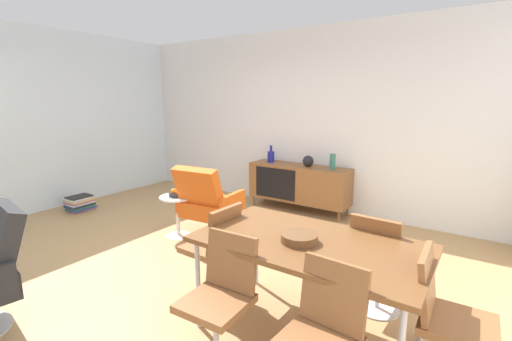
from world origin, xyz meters
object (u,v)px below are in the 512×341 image
at_px(dining_chair_back_right, 378,259).
at_px(fruit_bowl, 177,193).
at_px(dining_chair_far_end, 446,318).
at_px(dining_chair_front_left, 221,296).
at_px(lounge_chair_red, 207,202).
at_px(dining_table, 309,246).
at_px(sideboard, 299,183).
at_px(wooden_bowl_on_table, 299,238).
at_px(vase_ceramic_small, 271,156).
at_px(vase_cobalt, 308,161).
at_px(vase_sculptural_dark, 333,162).
at_px(side_table_round, 178,211).
at_px(magazine_stack, 80,203).
at_px(dining_chair_front_right, 322,337).
at_px(dining_chair_near_window, 215,247).

bearing_deg(dining_chair_back_right, fruit_bowl, 174.15).
relative_size(dining_chair_far_end, dining_chair_front_left, 1.00).
xyz_separation_m(dining_chair_far_end, lounge_chair_red, (-2.75, 0.98, -0.00)).
bearing_deg(dining_table, sideboard, 118.64).
xyz_separation_m(wooden_bowl_on_table, dining_chair_far_end, (0.94, 0.06, -0.30)).
height_order(sideboard, vase_ceramic_small, vase_ceramic_small).
height_order(vase_cobalt, dining_chair_front_left, vase_cobalt).
bearing_deg(vase_ceramic_small, vase_cobalt, 0.00).
relative_size(vase_sculptural_dark, side_table_round, 0.44).
height_order(sideboard, magazine_stack, sideboard).
height_order(dining_chair_front_right, fruit_bowl, dining_chair_front_right).
xyz_separation_m(dining_chair_front_right, fruit_bowl, (-2.58, 1.38, 0.09)).
xyz_separation_m(dining_table, magazine_stack, (-4.28, 0.67, -0.58)).
distance_m(vase_cobalt, vase_sculptural_dark, 0.39).
relative_size(dining_chair_near_window, side_table_round, 1.65).
bearing_deg(dining_chair_front_right, fruit_bowl, 151.86).
xyz_separation_m(dining_chair_front_right, dining_chair_front_left, (-0.71, 0.00, 0.00)).
distance_m(sideboard, wooden_bowl_on_table, 3.04).
bearing_deg(wooden_bowl_on_table, vase_cobalt, 114.64).
xyz_separation_m(sideboard, side_table_round, (-0.80, -1.80, -0.12)).
height_order(vase_cobalt, dining_chair_back_right, vase_cobalt).
relative_size(wooden_bowl_on_table, dining_chair_near_window, 0.30).
xyz_separation_m(dining_chair_back_right, dining_chair_front_right, (0.01, -1.12, 0.00)).
relative_size(wooden_bowl_on_table, dining_chair_front_left, 0.30).
height_order(dining_table, wooden_bowl_on_table, wooden_bowl_on_table).
relative_size(dining_table, dining_chair_front_right, 1.87).
relative_size(dining_chair_front_left, lounge_chair_red, 0.90).
bearing_deg(fruit_bowl, vase_cobalt, 62.25).
bearing_deg(dining_chair_near_window, dining_chair_back_right, 24.41).
height_order(sideboard, vase_cobalt, vase_cobalt).
height_order(vase_ceramic_small, dining_chair_front_right, vase_ceramic_small).
distance_m(sideboard, dining_chair_back_right, 2.73).
distance_m(dining_chair_back_right, side_table_round, 2.59).
relative_size(sideboard, fruit_bowl, 8.00).
bearing_deg(dining_chair_near_window, side_table_round, 148.42).
height_order(dining_chair_back_right, lounge_chair_red, lounge_chair_red).
bearing_deg(dining_chair_front_right, vase_cobalt, 117.18).
distance_m(dining_chair_near_window, side_table_round, 1.58).
relative_size(vase_sculptural_dark, wooden_bowl_on_table, 0.88).
bearing_deg(dining_chair_front_left, fruit_bowl, 143.64).
bearing_deg(vase_sculptural_dark, fruit_bowl, -126.61).
xyz_separation_m(sideboard, dining_chair_near_window, (0.54, -2.63, 0.03)).
bearing_deg(dining_chair_front_left, lounge_chair_red, 134.43).
distance_m(dining_table, wooden_bowl_on_table, 0.11).
relative_size(vase_ceramic_small, fruit_bowl, 1.38).
xyz_separation_m(dining_chair_far_end, fruit_bowl, (-3.12, 0.82, 0.09)).
bearing_deg(dining_chair_near_window, lounge_chair_red, 134.73).
height_order(vase_cobalt, dining_table, vase_cobalt).
distance_m(dining_chair_near_window, magazine_stack, 3.47).
relative_size(wooden_bowl_on_table, fruit_bowl, 1.30).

